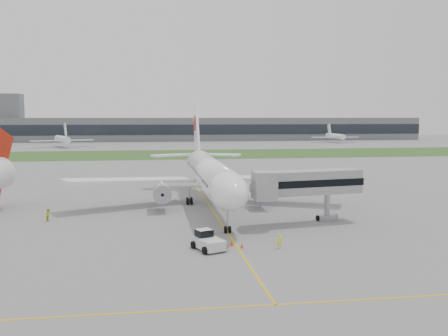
{
  "coord_description": "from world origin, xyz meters",
  "views": [
    {
      "loc": [
        -9.79,
        -77.59,
        15.09
      ],
      "look_at": [
        2.06,
        2.0,
        6.68
      ],
      "focal_mm": 40.0,
      "sensor_mm": 36.0,
      "label": 1
    }
  ],
  "objects": [
    {
      "name": "terminal_building",
      "position": [
        0.0,
        229.87,
        7.0
      ],
      "size": [
        320.0,
        22.3,
        14.0
      ],
      "color": "slate",
      "rests_on": "ground"
    },
    {
      "name": "safety_cone_left",
      "position": [
        -0.5,
        -21.52,
        0.31
      ],
      "size": [
        0.45,
        0.45,
        0.61
      ],
      "primitive_type": "cone",
      "color": "#F2420C",
      "rests_on": "ground"
    },
    {
      "name": "grass_strip",
      "position": [
        0.0,
        120.0,
        0.01
      ],
      "size": [
        600.0,
        50.0,
        0.02
      ],
      "primitive_type": "cube",
      "color": "#395A21",
      "rests_on": "ground"
    },
    {
      "name": "ground_crew_far",
      "position": [
        -24.37,
        -4.02,
        0.93
      ],
      "size": [
        0.88,
        1.04,
        1.86
      ],
      "primitive_type": "imported",
      "rotation": [
        0.0,
        0.0,
        1.35
      ],
      "color": "#BDC821",
      "rests_on": "ground"
    },
    {
      "name": "control_tower",
      "position": [
        -90.0,
        232.0,
        0.0
      ],
      "size": [
        12.0,
        12.0,
        56.0
      ],
      "primitive_type": null,
      "color": "slate",
      "rests_on": "ground"
    },
    {
      "name": "distant_aircraft_left",
      "position": [
        -51.73,
        172.57,
        0.0
      ],
      "size": [
        36.66,
        34.54,
        11.33
      ],
      "primitive_type": null,
      "rotation": [
        0.0,
        0.0,
        0.34
      ],
      "color": "white",
      "rests_on": "ground"
    },
    {
      "name": "ground_crew_near",
      "position": [
        4.68,
        -23.34,
        0.85
      ],
      "size": [
        0.63,
        0.41,
        1.71
      ],
      "primitive_type": "imported",
      "rotation": [
        0.0,
        0.0,
        3.15
      ],
      "color": "#F5FF2A",
      "rests_on": "ground"
    },
    {
      "name": "ground",
      "position": [
        0.0,
        0.0,
        0.0
      ],
      "size": [
        600.0,
        600.0,
        0.0
      ],
      "primitive_type": "plane",
      "color": "gray",
      "rests_on": "ground"
    },
    {
      "name": "pushback_tug",
      "position": [
        -3.48,
        -22.46,
        0.99
      ],
      "size": [
        3.99,
        4.75,
        2.14
      ],
      "rotation": [
        0.0,
        0.0,
        0.38
      ],
      "color": "silver",
      "rests_on": "ground"
    },
    {
      "name": "apron_markings",
      "position": [
        0.0,
        -5.0,
        0.0
      ],
      "size": [
        70.0,
        70.0,
        0.04
      ],
      "primitive_type": null,
      "color": "gold",
      "rests_on": "ground"
    },
    {
      "name": "distant_aircraft_right",
      "position": [
        94.99,
        194.84,
        0.0
      ],
      "size": [
        27.42,
        24.21,
        10.46
      ],
      "primitive_type": null,
      "rotation": [
        0.0,
        0.0,
        0.0
      ],
      "color": "white",
      "rests_on": "ground"
    },
    {
      "name": "airliner",
      "position": [
        0.0,
        4.87,
        5.66
      ],
      "size": [
        48.13,
        53.95,
        17.88
      ],
      "color": "white",
      "rests_on": "ground"
    },
    {
      "name": "safety_cone_right",
      "position": [
        0.5,
        -22.58,
        0.28
      ],
      "size": [
        0.41,
        0.41,
        0.56
      ],
      "primitive_type": "cone",
      "color": "#F2420C",
      "rests_on": "ground"
    },
    {
      "name": "jet_bridge",
      "position": [
        11.35,
        -10.64,
        5.66
      ],
      "size": [
        16.43,
        7.12,
        7.66
      ],
      "rotation": [
        0.0,
        0.0,
        0.16
      ],
      "color": "#A1A1A3",
      "rests_on": "ground"
    }
  ]
}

